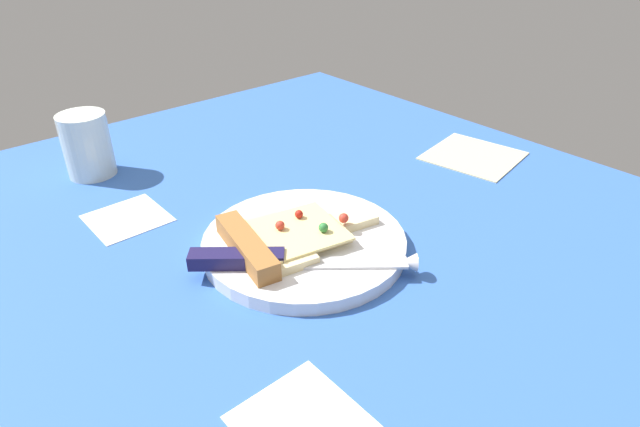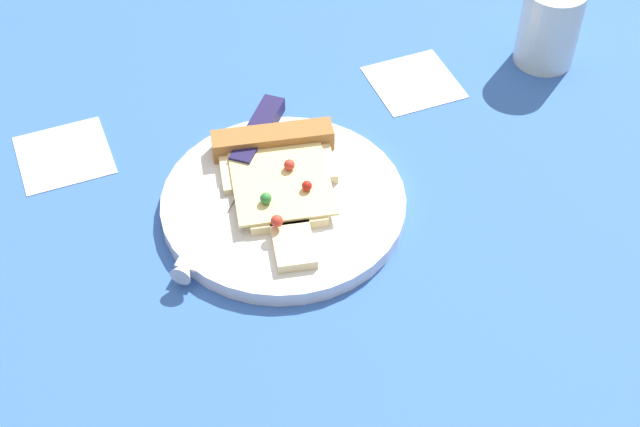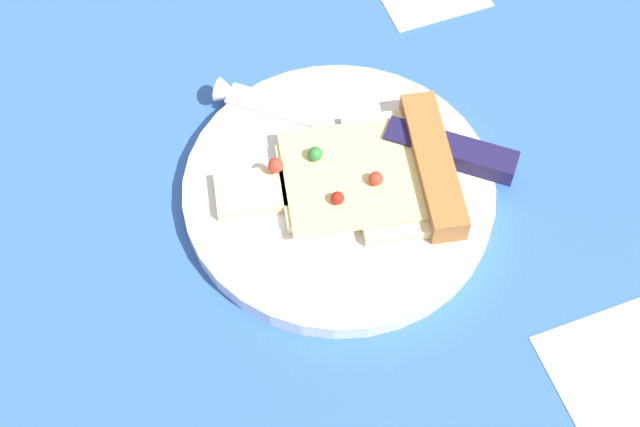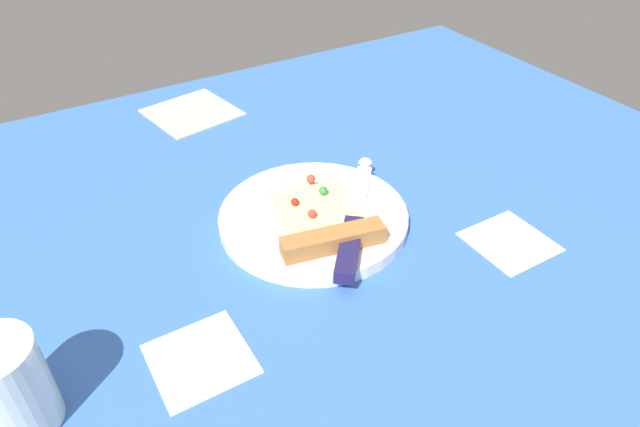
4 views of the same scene
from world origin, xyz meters
The scene contains 6 objects.
ground_plane centered at (0.06, -0.01, -1.50)cm, with size 115.41×115.41×3.00cm.
plate centered at (-9.28, -4.51, 0.79)cm, with size 23.30×23.30×1.58cm, color silver.
pizza_slice centered at (-6.75, -5.03, 2.37)cm, with size 18.62×12.88×2.44cm.
knife centered at (-4.04, -2.06, 2.18)cm, with size 19.70×17.07×2.45cm.
drinking_glass centered at (1.77, -39.71, 4.58)cm, with size 6.68×6.68×9.15cm, color silver.
napkin centered at (-45.42, -6.79, 0.20)cm, with size 13.00×13.00×0.40cm, color beige.
Camera 1 is at (22.76, 35.19, 35.16)cm, focal length 30.01 mm.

